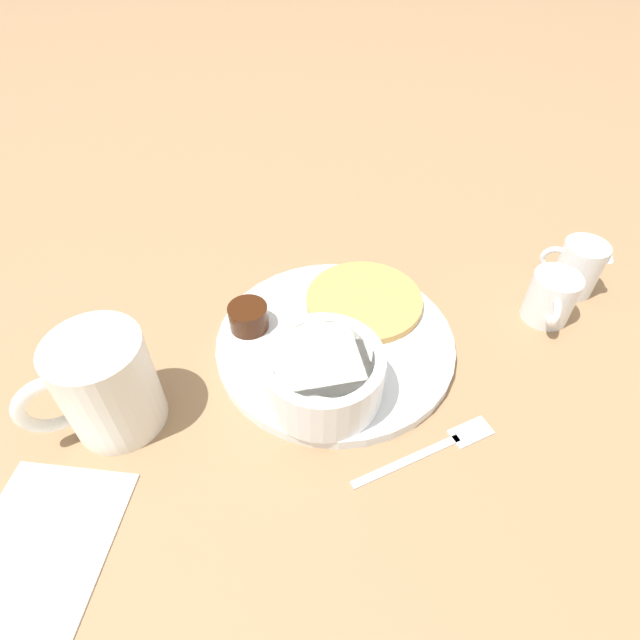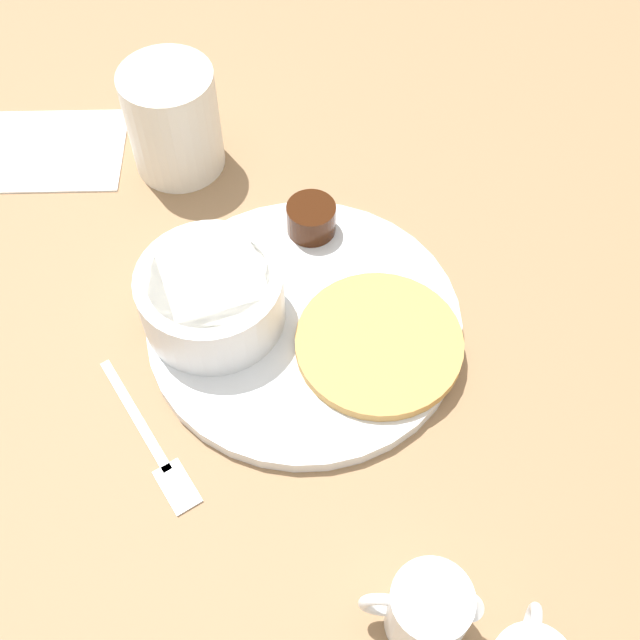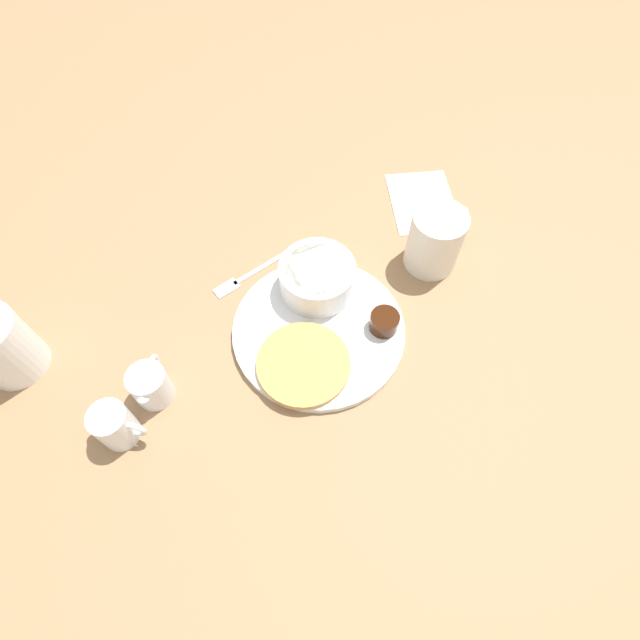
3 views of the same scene
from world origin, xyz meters
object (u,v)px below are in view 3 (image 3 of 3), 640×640
(bowl, at_px, (320,277))
(coffee_mug, at_px, (436,240))
(plate, at_px, (319,330))
(creamer_pitcher_far, at_px, (115,425))
(fork, at_px, (245,277))
(creamer_pitcher_near, at_px, (151,385))

(bowl, bearing_deg, coffee_mug, -72.16)
(plate, distance_m, bowl, 0.08)
(plate, relative_size, creamer_pitcher_far, 3.41)
(bowl, relative_size, coffee_mug, 1.10)
(coffee_mug, bearing_deg, plate, 125.28)
(plate, xyz_separation_m, bowl, (0.07, -0.00, 0.03))
(plate, distance_m, fork, 0.15)
(plate, bearing_deg, creamer_pitcher_far, 119.20)
(coffee_mug, distance_m, creamer_pitcher_far, 0.51)
(creamer_pitcher_far, bearing_deg, plate, -60.80)
(plate, xyz_separation_m, fork, (0.10, 0.11, -0.00))
(coffee_mug, relative_size, creamer_pitcher_far, 1.39)
(bowl, bearing_deg, creamer_pitcher_near, 125.30)
(creamer_pitcher_near, xyz_separation_m, fork, (0.19, -0.11, -0.03))
(creamer_pitcher_far, height_order, fork, creamer_pitcher_far)
(coffee_mug, bearing_deg, creamer_pitcher_far, 121.81)
(bowl, distance_m, creamer_pitcher_far, 0.33)
(bowl, distance_m, creamer_pitcher_near, 0.27)
(coffee_mug, height_order, fork, coffee_mug)
(creamer_pitcher_near, distance_m, fork, 0.22)
(plate, distance_m, creamer_pitcher_near, 0.24)
(fork, bearing_deg, plate, -132.20)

